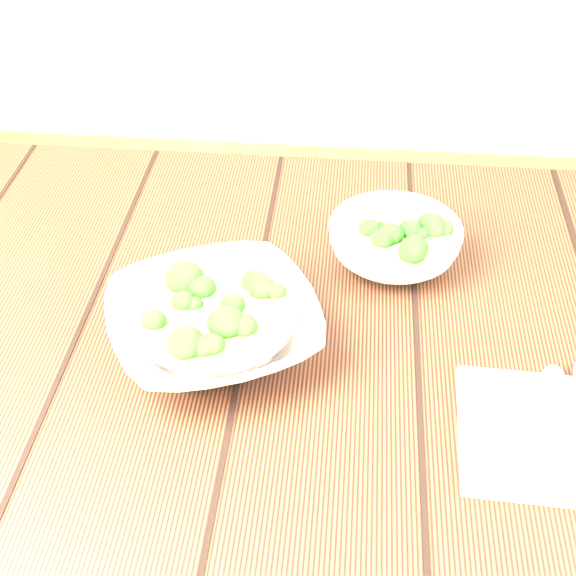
{
  "coord_description": "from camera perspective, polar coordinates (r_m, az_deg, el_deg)",
  "views": [
    {
      "loc": [
        0.09,
        -0.7,
        1.4
      ],
      "look_at": [
        0.03,
        0.02,
        0.8
      ],
      "focal_mm": 50.0,
      "sensor_mm": 36.0,
      "label": 1
    }
  ],
  "objects": [
    {
      "name": "table",
      "position": [
        1.04,
        -1.51,
        -7.72
      ],
      "size": [
        1.2,
        0.8,
        0.75
      ],
      "color": "#381E10",
      "rests_on": "ground"
    },
    {
      "name": "soup_bowl_front",
      "position": [
        0.92,
        -5.27,
        -2.55
      ],
      "size": [
        0.31,
        0.31,
        0.07
      ],
      "color": "silver",
      "rests_on": "table"
    },
    {
      "name": "soup_bowl_back",
      "position": [
        1.05,
        7.56,
        3.24
      ],
      "size": [
        0.22,
        0.22,
        0.06
      ],
      "color": "silver",
      "rests_on": "table"
    },
    {
      "name": "trivet",
      "position": [
        0.99,
        -2.01,
        -0.21
      ],
      "size": [
        0.11,
        0.11,
        0.03
      ],
      "primitive_type": "torus",
      "rotation": [
        0.0,
        0.0,
        0.01
      ],
      "color": "black",
      "rests_on": "table"
    },
    {
      "name": "napkin",
      "position": [
        0.88,
        18.77,
        -9.97
      ],
      "size": [
        0.21,
        0.18,
        0.01
      ],
      "primitive_type": "cube",
      "rotation": [
        0.0,
        0.0,
        -0.04
      ],
      "color": "beige",
      "rests_on": "table"
    },
    {
      "name": "spoon_left",
      "position": [
        0.9,
        18.2,
        -7.7
      ],
      "size": [
        0.05,
        0.17,
        0.01
      ],
      "color": "#B3AC9E",
      "rests_on": "napkin"
    }
  ]
}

